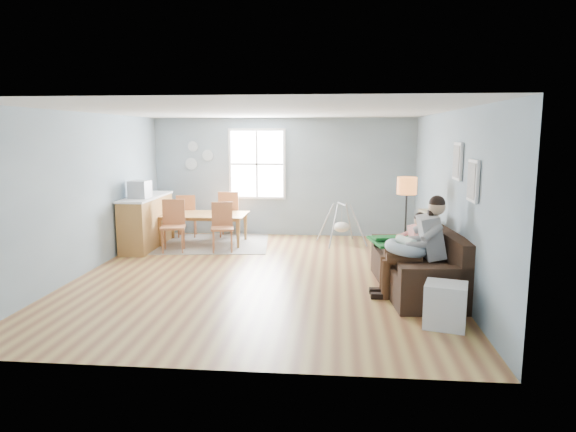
# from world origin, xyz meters

# --- Properties ---
(room) EXTENTS (8.40, 9.40, 3.90)m
(room) POSITION_xyz_m (0.00, 0.00, 2.42)
(room) COLOR #935734
(window) EXTENTS (1.32, 0.08, 1.62)m
(window) POSITION_xyz_m (-0.60, 3.46, 1.65)
(window) COLOR white
(window) RESTS_ON room
(pictures) EXTENTS (0.05, 1.34, 0.74)m
(pictures) POSITION_xyz_m (2.97, -1.05, 1.85)
(pictures) COLOR white
(pictures) RESTS_ON room
(wall_plates) EXTENTS (0.67, 0.02, 0.66)m
(wall_plates) POSITION_xyz_m (-2.00, 3.47, 1.83)
(wall_plates) COLOR #9BB3BA
(wall_plates) RESTS_ON room
(sofa) EXTENTS (1.21, 2.40, 0.94)m
(sofa) POSITION_xyz_m (2.52, -0.58, 0.33)
(sofa) COLOR black
(sofa) RESTS_ON room
(green_throw) EXTENTS (1.20, 1.04, 0.04)m
(green_throw) POSITION_xyz_m (2.35, 0.17, 0.59)
(green_throw) COLOR #155F27
(green_throw) RESTS_ON sofa
(beige_pillow) EXTENTS (0.23, 0.57, 0.55)m
(beige_pillow) POSITION_xyz_m (2.70, 0.04, 0.85)
(beige_pillow) COLOR tan
(beige_pillow) RESTS_ON sofa
(father) EXTENTS (1.04, 0.48, 1.49)m
(father) POSITION_xyz_m (2.40, -0.92, 0.80)
(father) COLOR gray
(father) RESTS_ON sofa
(nursing_pillow) EXTENTS (0.63, 0.61, 0.25)m
(nursing_pillow) POSITION_xyz_m (2.23, -0.94, 0.73)
(nursing_pillow) COLOR #ACC6D7
(nursing_pillow) RESTS_ON father
(infant) EXTENTS (0.29, 0.42, 0.16)m
(infant) POSITION_xyz_m (2.22, -0.91, 0.82)
(infant) COLOR white
(infant) RESTS_ON nursing_pillow
(toddler) EXTENTS (0.61, 0.39, 0.91)m
(toddler) POSITION_xyz_m (2.41, -0.37, 0.79)
(toddler) COLOR white
(toddler) RESTS_ON sofa
(floor_lamp) EXTENTS (0.33, 0.33, 1.63)m
(floor_lamp) POSITION_xyz_m (2.40, 0.46, 1.35)
(floor_lamp) COLOR black
(floor_lamp) RESTS_ON room
(storage_cube) EXTENTS (0.59, 0.55, 0.55)m
(storage_cube) POSITION_xyz_m (2.57, -2.07, 0.27)
(storage_cube) COLOR silver
(storage_cube) RESTS_ON room
(rug) EXTENTS (2.93, 2.35, 0.01)m
(rug) POSITION_xyz_m (-1.60, 2.35, 0.01)
(rug) COLOR gray
(rug) RESTS_ON room
(dining_table) EXTENTS (1.84, 1.03, 0.65)m
(dining_table) POSITION_xyz_m (-1.60, 2.35, 0.32)
(dining_table) COLOR brown
(dining_table) RESTS_ON rug
(chair_sw) EXTENTS (0.55, 0.55, 1.04)m
(chair_sw) POSITION_xyz_m (-2.03, 1.63, 0.60)
(chair_sw) COLOR #9C5C35
(chair_sw) RESTS_ON rug
(chair_se) EXTENTS (0.53, 0.53, 0.98)m
(chair_se) POSITION_xyz_m (-1.05, 1.73, 0.56)
(chair_se) COLOR #9C5C35
(chair_se) RESTS_ON rug
(chair_nw) EXTENTS (0.52, 0.52, 0.98)m
(chair_nw) POSITION_xyz_m (-2.15, 2.97, 0.56)
(chair_nw) COLOR #9C5C35
(chair_nw) RESTS_ON rug
(chair_ne) EXTENTS (0.51, 0.51, 1.06)m
(chair_ne) POSITION_xyz_m (-1.19, 3.06, 0.61)
(chair_ne) COLOR #9C5C35
(chair_ne) RESTS_ON rug
(counter) EXTENTS (0.58, 1.92, 1.07)m
(counter) POSITION_xyz_m (-2.70, 1.95, 0.54)
(counter) COLOR brown
(counter) RESTS_ON room
(monitor) EXTENTS (0.40, 0.38, 0.35)m
(monitor) POSITION_xyz_m (-2.68, 1.59, 1.25)
(monitor) COLOR #A1A1A5
(monitor) RESTS_ON counter
(baby_swing) EXTENTS (1.10, 1.11, 0.88)m
(baby_swing) POSITION_xyz_m (1.35, 2.57, 0.39)
(baby_swing) COLOR #A1A1A5
(baby_swing) RESTS_ON room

